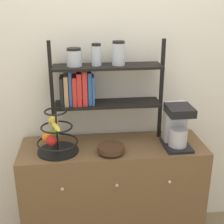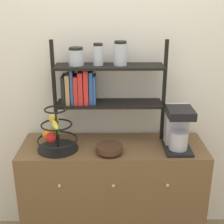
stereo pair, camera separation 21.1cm
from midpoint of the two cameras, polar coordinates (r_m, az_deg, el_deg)
The scene contains 6 objects.
wall_back at distance 2.35m, azimuth -3.15°, elevation 6.49°, with size 7.00×0.05×2.60m, color silver.
sideboard at distance 2.47m, azimuth -2.35°, elevation -15.10°, with size 1.33×0.46×0.85m.
coffee_maker at distance 2.23m, azimuth 9.10°, elevation -2.41°, with size 0.18×0.25×0.31m.
fruit_stand at distance 2.17m, azimuth -13.11°, elevation -4.34°, with size 0.28×0.28×0.36m.
wooden_bowl at distance 2.14m, azimuth -3.02°, elevation -6.79°, with size 0.19×0.19×0.05m.
shelf_hutch at distance 2.20m, azimuth -6.25°, elevation 5.66°, with size 0.81×0.20×0.74m.
Camera 1 is at (-0.24, -1.79, 1.86)m, focal length 50.00 mm.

